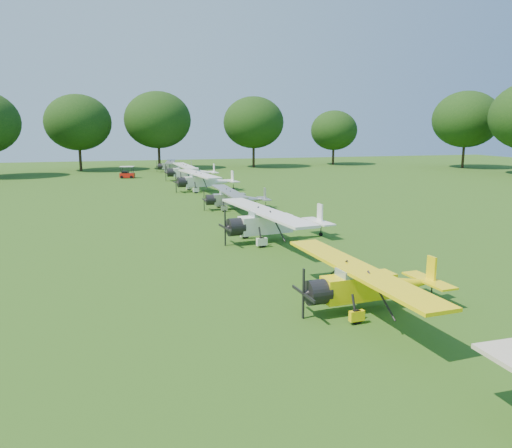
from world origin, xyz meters
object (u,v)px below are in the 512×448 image
Objects in this scene: aircraft_3 at (273,221)px; aircraft_4 at (234,197)px; aircraft_5 at (204,180)px; golf_cart at (127,174)px; aircraft_7 at (174,165)px; aircraft_2 at (369,282)px; aircraft_6 at (190,171)px.

aircraft_3 reaches higher than aircraft_4.
aircraft_5 is 5.27× the size of golf_cart.
aircraft_7 is (-0.70, 24.95, -0.23)m from aircraft_5.
aircraft_7 is at bearing 82.85° from aircraft_3.
aircraft_3 reaches higher than golf_cart.
golf_cart is at bearing 93.99° from aircraft_2.
aircraft_6 reaches higher than aircraft_4.
aircraft_5 is at bearing -92.78° from aircraft_6.
aircraft_7 is (-1.17, 37.89, -0.01)m from aircraft_4.
aircraft_4 is at bearing -79.84° from aircraft_7.
aircraft_2 is 38.04m from aircraft_5.
golf_cart is (-8.05, 17.00, -0.74)m from aircraft_5.
aircraft_4 is at bearing -60.59° from golf_cart.
aircraft_7 is at bearing 86.29° from aircraft_2.
aircraft_3 is at bearing -80.71° from aircraft_7.
aircraft_2 is 4.62× the size of golf_cart.
aircraft_6 is 1.20× the size of aircraft_7.
aircraft_3 reaches higher than aircraft_6.
aircraft_6 is 5.21× the size of golf_cart.
aircraft_2 is 0.89× the size of aircraft_6.
aircraft_5 is (-0.14, 38.04, 0.16)m from aircraft_2.
aircraft_4 reaches higher than aircraft_7.
aircraft_6 is 13.10m from aircraft_7.
aircraft_6 is at bearing 82.06° from aircraft_3.
aircraft_4 is at bearing -91.66° from aircraft_6.
aircraft_2 is 1.07× the size of aircraft_4.
aircraft_2 is 1.07× the size of aircraft_7.
aircraft_2 is 49.91m from aircraft_6.
aircraft_5 is (-0.47, 12.95, 0.23)m from aircraft_4.
aircraft_3 is 5.27× the size of golf_cart.
aircraft_6 is at bearing 90.65° from aircraft_4.
aircraft_5 is at bearing 82.15° from aircraft_3.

